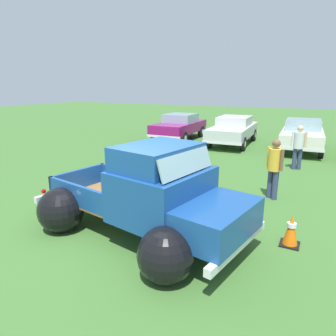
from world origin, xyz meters
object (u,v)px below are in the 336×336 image
show_car_1 (233,129)px  lane_cone_0 (132,179)px  lane_cone_1 (291,230)px  show_car_0 (179,126)px  spectator_0 (299,145)px  show_car_2 (302,134)px  spectator_1 (274,166)px  vintage_pickup_truck (152,202)px

show_car_1 → lane_cone_0: size_ratio=7.46×
show_car_1 → lane_cone_1: size_ratio=7.46×
show_car_0 → spectator_0: (6.57, -3.87, 0.13)m
show_car_0 → show_car_2: bearing=88.5°
spectator_0 → lane_cone_0: (-4.07, -4.65, -0.60)m
lane_cone_0 → lane_cone_1: same height
show_car_1 → show_car_2: same height
show_car_1 → lane_cone_0: show_car_1 is taller
show_car_2 → spectator_1: (-0.17, -7.36, 0.14)m
vintage_pickup_truck → spectator_1: vintage_pickup_truck is taller
vintage_pickup_truck → show_car_1: (-1.35, 10.71, 0.03)m
show_car_2 → lane_cone_0: bearing=-27.9°
show_car_0 → lane_cone_1: 12.06m
show_car_0 → show_car_2: size_ratio=0.91×
lane_cone_1 → spectator_0: bearing=94.0°
spectator_1 → show_car_1: bearing=56.4°
show_car_2 → spectator_1: spectator_1 is taller
lane_cone_0 → show_car_1: bearing=85.7°
show_car_2 → show_car_1: bearing=-92.4°
spectator_1 → show_car_0: bearing=73.6°
show_car_0 → lane_cone_1: bearing=34.1°
show_car_0 → show_car_1: same height
lane_cone_1 → spectator_1: bearing=106.6°
show_car_0 → lane_cone_0: (2.50, -8.52, -0.47)m
vintage_pickup_truck → spectator_0: (2.09, 6.89, 0.15)m
vintage_pickup_truck → spectator_0: bearing=83.8°
lane_cone_0 → spectator_1: bearing=16.8°
vintage_pickup_truck → show_car_0: (-4.48, 10.77, 0.02)m
spectator_0 → show_car_0: bearing=42.9°
spectator_1 → show_car_2: bearing=32.0°
vintage_pickup_truck → show_car_0: bearing=123.2°
show_car_2 → spectator_1: 7.36m
show_car_2 → lane_cone_1: bearing=0.2°
spectator_0 → lane_cone_0: size_ratio=2.55×
show_car_0 → spectator_0: bearing=58.1°
spectator_1 → lane_cone_1: bearing=-130.2°
show_car_0 → show_car_1: (3.13, -0.06, 0.00)m
show_car_1 → show_car_2: bearing=87.9°
spectator_0 → spectator_1: (-0.31, -3.51, 0.01)m
spectator_1 → lane_cone_1: size_ratio=2.58×
show_car_0 → show_car_2: (6.43, -0.02, 0.00)m
show_car_1 → spectator_1: size_ratio=2.90×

